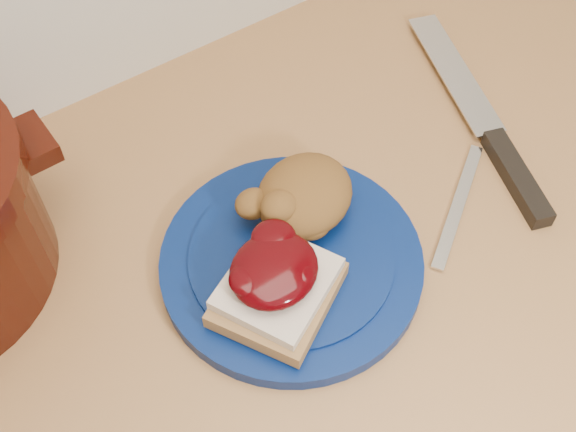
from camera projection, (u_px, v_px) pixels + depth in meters
base_cabinet at (296, 425)px, 1.06m from camera, size 4.00×0.60×0.86m
plate at (291, 262)px, 0.66m from camera, size 0.32×0.32×0.02m
sandwich at (276, 283)px, 0.61m from camera, size 0.13×0.13×0.05m
stuffing_mound at (305, 195)px, 0.66m from camera, size 0.12×0.12×0.05m
chef_knife at (498, 146)px, 0.74m from camera, size 0.13×0.30×0.02m
butter_knife at (458, 204)px, 0.71m from camera, size 0.14×0.10×0.00m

